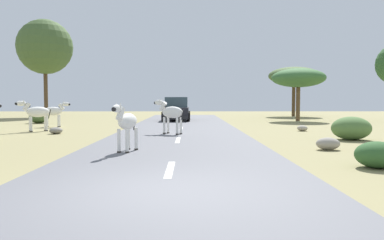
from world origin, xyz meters
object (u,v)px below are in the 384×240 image
at_px(zebra_3, 54,112).
at_px(bush_3, 39,117).
at_px(bush_4, 351,128).
at_px(rock_1, 56,131).
at_px(rock_0, 302,128).
at_px(rock_2, 328,144).
at_px(tree_1, 298,78).
at_px(tree_4, 45,47).
at_px(zebra_4, 36,112).
at_px(zebra_1, 171,113).
at_px(zebra_0, 126,122).
at_px(tree_3, 294,76).
at_px(bush_1, 378,155).
at_px(car_0, 177,110).

relative_size(zebra_3, bush_3, 1.23).
bearing_deg(bush_4, rock_1, 167.84).
height_order(rock_0, rock_2, rock_2).
bearing_deg(zebra_3, bush_3, -152.66).
bearing_deg(zebra_3, rock_1, 14.27).
height_order(bush_3, rock_1, bush_3).
bearing_deg(tree_1, zebra_3, -158.69).
xyz_separation_m(tree_4, rock_0, (19.25, -16.33, -6.36)).
bearing_deg(rock_2, zebra_4, 149.81).
relative_size(zebra_3, rock_1, 2.68).
height_order(bush_3, rock_0, bush_3).
bearing_deg(zebra_3, zebra_1, 48.50).
bearing_deg(zebra_0, bush_3, -45.04).
relative_size(tree_4, bush_4, 5.85).
xyz_separation_m(tree_4, rock_1, (7.21, -17.81, -6.35)).
bearing_deg(zebra_1, tree_4, 69.23).
bearing_deg(zebra_4, rock_1, -166.03).
xyz_separation_m(zebra_1, rock_1, (-5.42, 0.58, -0.86)).
distance_m(bush_3, rock_2, 20.01).
distance_m(tree_1, rock_0, 10.05).
distance_m(tree_3, bush_4, 21.97).
bearing_deg(bush_1, zebra_0, 158.62).
bearing_deg(tree_3, tree_4, -177.96).
bearing_deg(zebra_4, rock_0, -122.68).
distance_m(bush_4, rock_1, 13.01).
relative_size(zebra_4, tree_4, 0.18).
distance_m(bush_1, rock_0, 10.46).
distance_m(zebra_4, tree_3, 25.01).
height_order(zebra_3, tree_1, tree_1).
relative_size(tree_1, bush_3, 3.06).
bearing_deg(bush_4, rock_2, -124.30).
bearing_deg(tree_4, tree_3, 2.04).
distance_m(zebra_0, rock_0, 11.04).
relative_size(zebra_1, bush_1, 1.55).
bearing_deg(bush_4, tree_1, 82.46).
bearing_deg(rock_0, tree_3, 75.87).
bearing_deg(car_0, tree_3, -143.08).
bearing_deg(bush_3, zebra_1, -42.21).
distance_m(zebra_1, rock_0, 6.99).
height_order(zebra_4, tree_3, tree_3).
bearing_deg(zebra_4, bush_3, -12.44).
bearing_deg(zebra_0, tree_1, -105.73).
bearing_deg(car_0, bush_3, 15.94).
bearing_deg(rock_1, bush_1, -39.77).
height_order(zebra_0, rock_0, zebra_0).
bearing_deg(rock_2, tree_4, 127.25).
bearing_deg(bush_3, bush_1, -48.96).
height_order(zebra_4, bush_3, zebra_4).
bearing_deg(bush_4, zebra_0, -156.17).
relative_size(tree_1, rock_0, 7.68).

